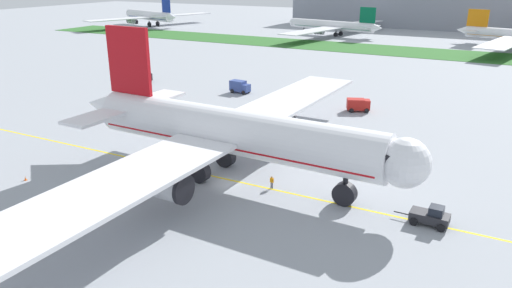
{
  "coord_description": "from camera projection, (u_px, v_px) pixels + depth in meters",
  "views": [
    {
      "loc": [
        30.13,
        -48.91,
        25.98
      ],
      "look_at": [
        1.55,
        5.21,
        4.1
      ],
      "focal_mm": 34.0,
      "sensor_mm": 36.0,
      "label": 1
    }
  ],
  "objects": [
    {
      "name": "parked_airliner_far_left",
      "position": [
        151.0,
        16.0,
        241.3
      ],
      "size": [
        42.0,
        67.43,
        14.73
      ],
      "color": "white",
      "rests_on": "ground"
    },
    {
      "name": "service_truck_fuel_bowser",
      "position": [
        141.0,
        76.0,
        120.7
      ],
      "size": [
        6.02,
        2.91,
        2.54
      ],
      "color": "black",
      "rests_on": "ground"
    },
    {
      "name": "terminal_building",
      "position": [
        426.0,
        9.0,
        231.82
      ],
      "size": [
        130.26,
        20.0,
        18.0
      ],
      "primitive_type": "cube",
      "color": "gray",
      "rests_on": "ground"
    },
    {
      "name": "airliner_foreground",
      "position": [
        229.0,
        132.0,
        62.52
      ],
      "size": [
        50.81,
        79.03,
        18.88
      ],
      "color": "white",
      "rests_on": "ground"
    },
    {
      "name": "traffic_cone_near_nose",
      "position": [
        25.0,
        178.0,
        63.72
      ],
      "size": [
        0.36,
        0.36,
        0.58
      ],
      "color": "#F2590C",
      "rests_on": "ground"
    },
    {
      "name": "grass_median_strip",
      "position": [
        413.0,
        52.0,
        164.7
      ],
      "size": [
        320.0,
        24.0,
        0.1
      ],
      "primitive_type": "cube",
      "color": "#2D6628",
      "rests_on": "ground"
    },
    {
      "name": "service_truck_baggage_loader",
      "position": [
        358.0,
        104.0,
        94.69
      ],
      "size": [
        4.88,
        3.78,
        2.5
      ],
      "color": "#B21E19",
      "rests_on": "ground"
    },
    {
      "name": "apron_taxi_line",
      "position": [
        232.0,
        180.0,
        63.78
      ],
      "size": [
        280.0,
        0.36,
        0.01
      ],
      "primitive_type": "cube",
      "color": "yellow",
      "rests_on": "ground"
    },
    {
      "name": "parked_airliner_far_centre",
      "position": [
        334.0,
        26.0,
        204.82
      ],
      "size": [
        44.18,
        72.38,
        12.43
      ],
      "color": "white",
      "rests_on": "ground"
    },
    {
      "name": "service_truck_catering_van",
      "position": [
        240.0,
        86.0,
        109.19
      ],
      "size": [
        4.74,
        2.79,
        2.74
      ],
      "color": "#33478C",
      "rests_on": "ground"
    },
    {
      "name": "pushback_tug",
      "position": [
        431.0,
        216.0,
        52.28
      ],
      "size": [
        5.9,
        2.48,
        2.28
      ],
      "color": "#26262B",
      "rests_on": "ground"
    },
    {
      "name": "ground_crew_wingwalker_port",
      "position": [
        272.0,
        181.0,
        61.12
      ],
      "size": [
        0.57,
        0.31,
        1.65
      ],
      "color": "black",
      "rests_on": "ground"
    },
    {
      "name": "ground_plane",
      "position": [
        227.0,
        184.0,
        62.72
      ],
      "size": [
        600.0,
        600.0,
        0.0
      ],
      "primitive_type": "plane",
      "color": "#9399A0",
      "rests_on": "ground"
    }
  ]
}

